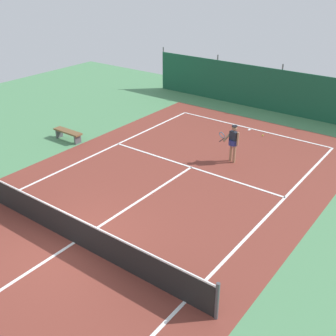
{
  "coord_description": "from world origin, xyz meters",
  "views": [
    {
      "loc": [
        8.46,
        -6.57,
        7.76
      ],
      "look_at": [
        0.33,
        4.35,
        0.9
      ],
      "focal_mm": 44.49,
      "sensor_mm": 36.0,
      "label": 1
    }
  ],
  "objects_px": {
    "tennis_player": "(233,141)",
    "courtside_bench": "(68,133)",
    "tennis_ball_near_player": "(263,135)",
    "tennis_net": "(73,229)"
  },
  "relations": [
    {
      "from": "tennis_player",
      "to": "courtside_bench",
      "type": "distance_m",
      "value": 7.86
    },
    {
      "from": "tennis_player",
      "to": "tennis_ball_near_player",
      "type": "distance_m",
      "value": 3.58
    },
    {
      "from": "tennis_net",
      "to": "tennis_ball_near_player",
      "type": "distance_m",
      "value": 11.4
    },
    {
      "from": "tennis_net",
      "to": "courtside_bench",
      "type": "height_order",
      "value": "tennis_net"
    },
    {
      "from": "tennis_player",
      "to": "courtside_bench",
      "type": "relative_size",
      "value": 1.03
    },
    {
      "from": "tennis_ball_near_player",
      "to": "courtside_bench",
      "type": "relative_size",
      "value": 0.04
    },
    {
      "from": "tennis_player",
      "to": "courtside_bench",
      "type": "height_order",
      "value": "tennis_player"
    },
    {
      "from": "tennis_player",
      "to": "tennis_ball_near_player",
      "type": "xyz_separation_m",
      "value": [
        -0.18,
        3.46,
        -0.93
      ]
    },
    {
      "from": "tennis_net",
      "to": "tennis_ball_near_player",
      "type": "height_order",
      "value": "tennis_net"
    },
    {
      "from": "tennis_ball_near_player",
      "to": "courtside_bench",
      "type": "distance_m",
      "value": 9.42
    }
  ]
}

